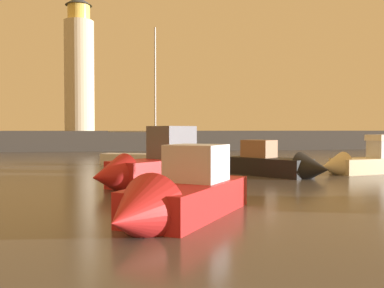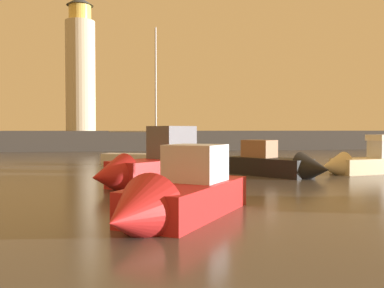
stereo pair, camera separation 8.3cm
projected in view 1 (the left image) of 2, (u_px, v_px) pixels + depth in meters
The scene contains 8 objects.
ground_plane at pixel (164, 169), 27.82m from camera, with size 220.00×220.00×0.00m, color #4C4742.
breakwater at pixel (146, 140), 53.60m from camera, with size 80.42×5.36×2.39m, color #423F3D.
lighthouse at pixel (79, 68), 52.10m from camera, with size 3.54×3.54×16.16m.
motorboat_0 at pixel (175, 198), 11.93m from camera, with size 5.16×6.43×2.50m.
motorboat_1 at pixel (280, 165), 23.43m from camera, with size 5.00×5.89×2.29m.
motorboat_5 at pixel (154, 167), 19.47m from camera, with size 6.35×5.94×2.95m.
motorboat_6 at pixel (363, 162), 24.97m from camera, with size 6.21×2.95×2.57m.
sailboat_moored at pixel (147, 159), 30.37m from camera, with size 6.56×3.89×9.65m.
Camera 1 is at (-2.40, -1.57, 2.55)m, focal length 40.33 mm.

